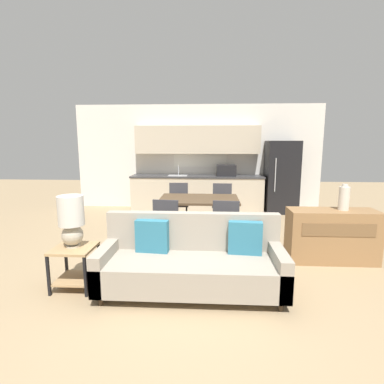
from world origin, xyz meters
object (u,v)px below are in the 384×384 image
at_px(dining_chair_near_left, 168,222).
at_px(dining_chair_near_right, 226,223).
at_px(dining_chair_far_left, 179,201).
at_px(vase, 344,198).
at_px(refrigerator, 281,177).
at_px(credenza, 332,236).
at_px(dining_chair_far_right, 222,202).
at_px(dining_table, 199,201).
at_px(table_lamp, 71,219).
at_px(couch, 192,262).
at_px(side_table, 75,260).

bearing_deg(dining_chair_near_left, dining_chair_near_right, -174.50).
bearing_deg(dining_chair_far_left, dining_chair_near_left, -94.34).
xyz_separation_m(vase, dining_chair_near_left, (-2.60, 0.18, -0.45)).
bearing_deg(dining_chair_near_left, refrigerator, -122.80).
height_order(vase, dining_chair_far_left, vase).
height_order(credenza, dining_chair_far_right, dining_chair_far_right).
xyz_separation_m(dining_table, table_lamp, (-1.45, -2.01, 0.18)).
distance_m(dining_chair_far_left, dining_chair_far_right, 0.92).
bearing_deg(dining_chair_near_right, dining_chair_far_right, -84.88).
distance_m(dining_table, vase, 2.37).
bearing_deg(dining_chair_far_right, vase, -45.67).
bearing_deg(dining_chair_far_right, table_lamp, -123.30).
bearing_deg(vase, dining_chair_near_left, 176.11).
distance_m(refrigerator, couch, 4.64).
relative_size(vase, dining_chair_far_left, 0.43).
xyz_separation_m(dining_chair_near_right, dining_chair_near_left, (-0.92, 0.02, 0.00)).
height_order(refrigerator, dining_chair_near_right, refrigerator).
bearing_deg(dining_chair_far_left, refrigerator, 24.33).
xyz_separation_m(dining_chair_far_left, dining_chair_near_left, (-0.00, -1.64, 0.00)).
height_order(dining_table, dining_chair_far_left, dining_chair_far_left).
bearing_deg(dining_chair_near_left, dining_chair_far_right, -113.37).
relative_size(dining_table, credenza, 1.13).
distance_m(couch, dining_chair_far_left, 2.87).
xyz_separation_m(dining_table, dining_chair_far_right, (0.46, 0.78, -0.17)).
relative_size(credenza, dining_chair_far_left, 1.43).
height_order(dining_chair_near_right, dining_chair_far_right, same).
height_order(vase, dining_chair_near_right, vase).
relative_size(table_lamp, dining_chair_near_right, 0.71).
bearing_deg(vase, dining_chair_far_right, 133.35).
xyz_separation_m(refrigerator, dining_chair_far_left, (-2.44, -1.33, -0.38)).
xyz_separation_m(refrigerator, couch, (-1.99, -4.15, -0.54)).
bearing_deg(vase, dining_chair_near_right, 174.62).
xyz_separation_m(couch, credenza, (2.01, 0.99, 0.04)).
height_order(table_lamp, dining_chair_far_left, table_lamp).
relative_size(table_lamp, credenza, 0.49).
distance_m(dining_table, dining_chair_near_right, 0.96).
height_order(side_table, credenza, credenza).
bearing_deg(couch, dining_table, 89.55).
bearing_deg(table_lamp, refrigerator, 50.57).
bearing_deg(vase, dining_chair_far_left, 145.10).
distance_m(refrigerator, dining_chair_far_right, 2.07).
height_order(dining_chair_far_left, dining_chair_far_right, same).
height_order(side_table, dining_chair_near_right, dining_chair_near_right).
relative_size(dining_table, table_lamp, 2.29).
distance_m(refrigerator, vase, 3.15).
relative_size(dining_chair_far_left, dining_chair_near_left, 1.00).
relative_size(dining_chair_near_left, dining_chair_far_right, 1.00).
relative_size(table_lamp, dining_chair_near_left, 0.71).
bearing_deg(dining_table, dining_chair_far_left, 119.43).
distance_m(side_table, dining_chair_far_right, 3.40).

